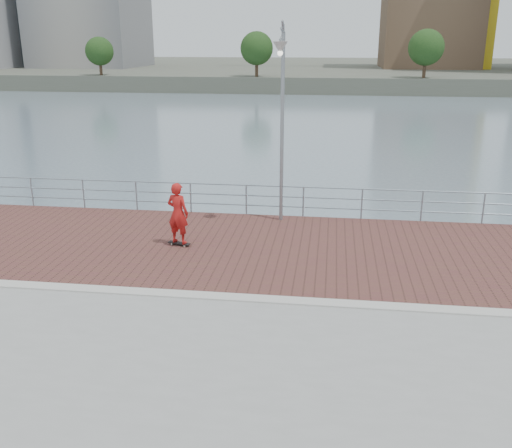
# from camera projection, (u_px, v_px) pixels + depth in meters

# --- Properties ---
(water) EXTENTS (400.00, 400.00, 0.00)m
(water) POSITION_uv_depth(u_px,v_px,m) (246.00, 370.00, 14.59)
(water) COLOR slate
(water) RESTS_ON ground
(brick_lane) EXTENTS (40.00, 6.80, 0.02)m
(brick_lane) POSITION_uv_depth(u_px,v_px,m) (263.00, 248.00, 17.36)
(brick_lane) COLOR brown
(brick_lane) RESTS_ON seawall
(curb) EXTENTS (40.00, 0.40, 0.06)m
(curb) POSITION_uv_depth(u_px,v_px,m) (245.00, 298.00, 13.96)
(curb) COLOR #B7B5AD
(curb) RESTS_ON seawall
(far_shore) EXTENTS (320.00, 95.00, 2.50)m
(far_shore) POSITION_uv_depth(u_px,v_px,m) (327.00, 70.00, 129.62)
(far_shore) COLOR #4C5142
(far_shore) RESTS_ON ground
(guardrail) EXTENTS (39.06, 0.06, 1.13)m
(guardrail) POSITION_uv_depth(u_px,v_px,m) (275.00, 197.00, 20.35)
(guardrail) COLOR #8C9EA8
(guardrail) RESTS_ON brick_lane
(street_lamp) EXTENTS (0.46, 1.34, 6.33)m
(street_lamp) POSITION_uv_depth(u_px,v_px,m) (281.00, 91.00, 18.23)
(street_lamp) COLOR gray
(street_lamp) RESTS_ON brick_lane
(skateboard) EXTENTS (0.74, 0.38, 0.08)m
(skateboard) POSITION_uv_depth(u_px,v_px,m) (179.00, 243.00, 17.56)
(skateboard) COLOR black
(skateboard) RESTS_ON brick_lane
(skateboarder) EXTENTS (0.79, 0.63, 1.90)m
(skateboarder) POSITION_uv_depth(u_px,v_px,m) (178.00, 213.00, 17.26)
(skateboarder) COLOR red
(skateboarder) RESTS_ON skateboard
(shoreline_trees) EXTENTS (109.35, 5.21, 6.95)m
(shoreline_trees) POSITION_uv_depth(u_px,v_px,m) (305.00, 50.00, 85.48)
(shoreline_trees) COLOR #473323
(shoreline_trees) RESTS_ON far_shore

